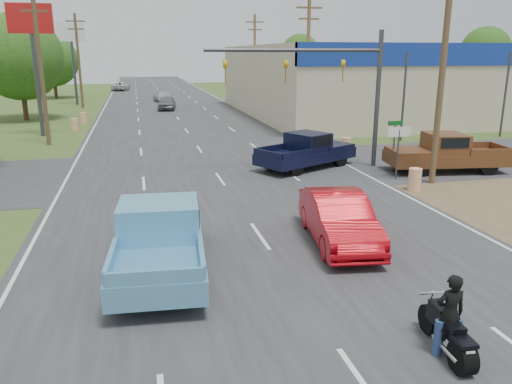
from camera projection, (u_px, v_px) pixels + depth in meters
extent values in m
cube|color=#2D2D30|center=(178.00, 119.00, 46.48)|extent=(15.00, 180.00, 0.02)
cube|color=#2D2D30|center=(214.00, 170.00, 25.86)|extent=(120.00, 10.00, 0.02)
cube|color=brown|center=(504.00, 198.00, 20.82)|extent=(8.00, 18.00, 0.01)
cube|color=#B7A88C|center=(481.00, 79.00, 52.75)|extent=(50.00, 28.00, 6.60)
cylinder|color=#4C3823|center=(442.00, 73.00, 21.96)|extent=(0.28, 0.28, 10.00)
cylinder|color=#4C3823|center=(308.00, 65.00, 38.84)|extent=(0.28, 0.28, 10.00)
cube|color=#4C3823|center=(309.00, 8.00, 37.71)|extent=(2.00, 0.14, 0.14)
cube|color=#4C3823|center=(309.00, 19.00, 37.93)|extent=(1.60, 0.14, 0.14)
cylinder|color=#4C3823|center=(255.00, 62.00, 55.71)|extent=(0.28, 0.28, 10.00)
cube|color=#4C3823|center=(255.00, 22.00, 54.59)|extent=(2.00, 0.14, 0.14)
cube|color=#4C3823|center=(255.00, 30.00, 54.80)|extent=(1.60, 0.14, 0.14)
cylinder|color=#4C3823|center=(41.00, 67.00, 31.78)|extent=(0.28, 0.28, 10.00)
cube|color=#4C3823|center=(34.00, 11.00, 30.87)|extent=(1.60, 0.14, 0.14)
cylinder|color=#4C3823|center=(79.00, 62.00, 54.28)|extent=(0.28, 0.28, 10.00)
cube|color=#4C3823|center=(75.00, 21.00, 53.15)|extent=(2.00, 0.14, 0.14)
cube|color=#4C3823|center=(76.00, 29.00, 53.37)|extent=(1.60, 0.14, 0.14)
cylinder|color=#422D19|center=(25.00, 102.00, 44.91)|extent=(0.44, 0.44, 3.24)
sphere|color=#214B15|center=(19.00, 57.00, 43.85)|extent=(7.56, 7.56, 7.56)
cylinder|color=#422D19|center=(55.00, 88.00, 67.30)|extent=(0.44, 0.44, 2.88)
sphere|color=#214B15|center=(52.00, 61.00, 66.36)|extent=(6.72, 6.72, 6.72)
cylinder|color=#422D19|center=(482.00, 78.00, 86.41)|extent=(0.44, 0.44, 3.60)
sphere|color=#214B15|center=(485.00, 52.00, 85.23)|extent=(8.40, 8.40, 8.40)
cylinder|color=#422D19|center=(300.00, 74.00, 104.28)|extent=(0.44, 0.44, 3.42)
sphere|color=#214B15|center=(300.00, 54.00, 103.17)|extent=(7.98, 7.98, 7.98)
cylinder|color=orange|center=(415.00, 180.00, 21.89)|extent=(0.56, 0.56, 1.00)
cylinder|color=orange|center=(346.00, 146.00, 29.95)|extent=(0.56, 0.56, 1.00)
cylinder|color=orange|center=(74.00, 125.00, 38.83)|extent=(0.56, 0.56, 1.00)
cylinder|color=orange|center=(83.00, 118.00, 42.65)|extent=(0.56, 0.56, 1.00)
cylinder|color=#3F3F44|center=(36.00, 73.00, 35.44)|extent=(0.30, 0.30, 9.00)
cube|color=#B21414|center=(30.00, 18.00, 34.45)|extent=(3.00, 0.35, 2.00)
cylinder|color=#3F3F44|center=(74.00, 66.00, 57.94)|extent=(0.30, 0.30, 9.00)
cube|color=white|center=(71.00, 32.00, 56.95)|extent=(3.00, 0.35, 2.00)
cylinder|color=#3F3F44|center=(397.00, 155.00, 23.63)|extent=(0.08, 0.08, 2.40)
cube|color=white|center=(399.00, 132.00, 23.33)|extent=(1.20, 0.05, 0.45)
cylinder|color=#3F3F44|center=(393.00, 149.00, 25.17)|extent=(0.08, 0.08, 2.40)
cube|color=#0C591E|center=(395.00, 123.00, 24.82)|extent=(0.80, 0.04, 0.22)
cylinder|color=#3F3F44|center=(377.00, 100.00, 25.89)|extent=(0.24, 0.24, 7.00)
cylinder|color=#3F3F44|center=(296.00, 50.00, 24.22)|extent=(9.00, 0.18, 0.18)
imported|color=gold|center=(343.00, 60.00, 24.90)|extent=(0.18, 0.40, 1.10)
imported|color=gold|center=(286.00, 60.00, 24.23)|extent=(0.18, 0.40, 1.10)
imported|color=gold|center=(225.00, 60.00, 23.56)|extent=(0.18, 0.40, 1.10)
imported|color=#AF0810|center=(339.00, 219.00, 15.71)|extent=(2.32, 5.04, 1.60)
cylinder|color=black|center=(463.00, 358.00, 9.36)|extent=(0.37, 0.67, 0.64)
cylinder|color=black|center=(427.00, 319.00, 10.71)|extent=(0.17, 0.65, 0.64)
cube|color=black|center=(445.00, 324.00, 9.98)|extent=(0.32, 1.19, 0.29)
cube|color=black|center=(439.00, 309.00, 10.16)|extent=(0.30, 0.56, 0.21)
cube|color=black|center=(453.00, 325.00, 9.66)|extent=(0.34, 0.56, 0.10)
cylinder|color=white|center=(434.00, 293.00, 10.38)|extent=(0.64, 0.11, 0.05)
cube|color=white|center=(470.00, 354.00, 9.10)|extent=(0.18, 0.04, 0.12)
imported|color=black|center=(450.00, 318.00, 9.78)|extent=(0.63, 0.45, 1.65)
cylinder|color=black|center=(130.00, 235.00, 15.29)|extent=(0.42, 0.94, 0.92)
cylinder|color=black|center=(194.00, 232.00, 15.57)|extent=(0.42, 0.94, 0.92)
cylinder|color=black|center=(117.00, 287.00, 11.87)|extent=(0.42, 0.94, 0.92)
cylinder|color=black|center=(199.00, 282.00, 12.15)|extent=(0.42, 0.94, 0.92)
cube|color=#5C9FC6|center=(160.00, 247.00, 13.65)|extent=(2.78, 6.15, 0.60)
cube|color=#5C9FC6|center=(161.00, 214.00, 15.26)|extent=(2.36, 2.44, 0.21)
cube|color=#5C9FC6|center=(159.00, 219.00, 13.56)|extent=(2.25, 1.96, 0.98)
cube|color=black|center=(159.00, 213.00, 13.51)|extent=(2.27, 1.61, 0.52)
cube|color=#5C9FC6|center=(155.00, 278.00, 10.74)|extent=(2.12, 0.26, 0.34)
cylinder|color=black|center=(315.00, 153.00, 28.00)|extent=(0.92, 0.69, 0.86)
cylinder|color=black|center=(340.00, 158.00, 26.68)|extent=(0.92, 0.69, 0.86)
cylinder|color=black|center=(271.00, 162.00, 25.87)|extent=(0.92, 0.69, 0.86)
cylinder|color=black|center=(296.00, 167.00, 24.55)|extent=(0.92, 0.69, 0.86)
cube|color=black|center=(306.00, 156.00, 26.21)|extent=(5.98, 4.51, 0.56)
cube|color=black|center=(328.00, 145.00, 27.18)|extent=(2.84, 2.81, 0.19)
cube|color=black|center=(308.00, 141.00, 26.09)|extent=(2.41, 2.54, 0.92)
cube|color=black|center=(308.00, 138.00, 26.04)|extent=(2.13, 2.42, 0.49)
cube|color=black|center=(267.00, 154.00, 24.36)|extent=(0.99, 1.80, 0.32)
cylinder|color=black|center=(419.00, 168.00, 24.41)|extent=(0.95, 0.47, 0.91)
cylinder|color=black|center=(405.00, 160.00, 26.24)|extent=(0.95, 0.47, 0.91)
cylinder|color=black|center=(488.00, 166.00, 24.71)|extent=(0.95, 0.47, 0.91)
cylinder|color=black|center=(469.00, 158.00, 26.55)|extent=(0.95, 0.47, 0.91)
cube|color=#58321A|center=(446.00, 158.00, 25.41)|extent=(6.19, 3.10, 0.59)
cube|color=#58321A|center=(413.00, 151.00, 25.16)|extent=(2.54, 2.46, 0.20)
cube|color=#58321A|center=(445.00, 143.00, 25.19)|extent=(2.06, 2.33, 0.97)
cube|color=black|center=(445.00, 140.00, 25.15)|extent=(1.71, 2.32, 0.51)
cube|color=#58321A|center=(501.00, 148.00, 25.54)|extent=(0.39, 2.09, 0.34)
imported|color=slate|center=(167.00, 103.00, 53.60)|extent=(2.29, 4.57, 1.49)
imported|color=#B0B1B6|center=(163.00, 97.00, 62.38)|extent=(2.44, 4.67, 1.29)
imported|color=#BBBBBB|center=(121.00, 86.00, 81.89)|extent=(3.11, 5.31, 1.39)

